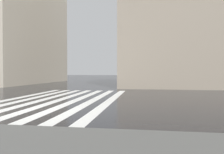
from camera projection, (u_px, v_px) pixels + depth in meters
The scene contains 2 objects.
ground_plane at pixel (40, 111), 9.37m from camera, with size 220.00×220.00×0.00m, color black.
zebra_crossing at pixel (62, 99), 13.42m from camera, with size 13.00×6.50×0.01m.
Camera 1 is at (-8.76, -4.46, 1.65)m, focal length 35.59 mm.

